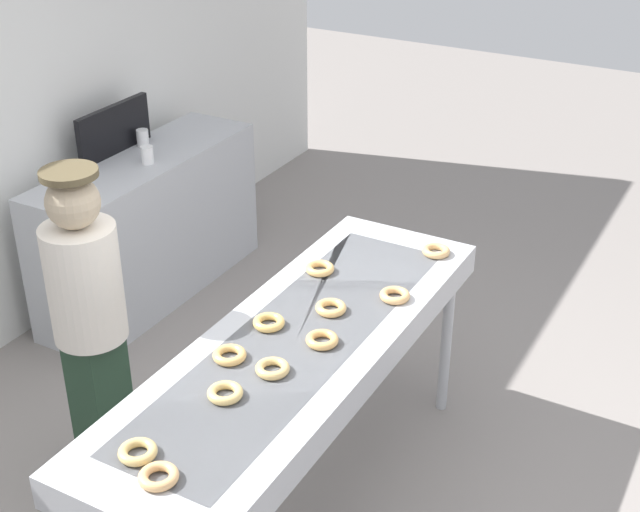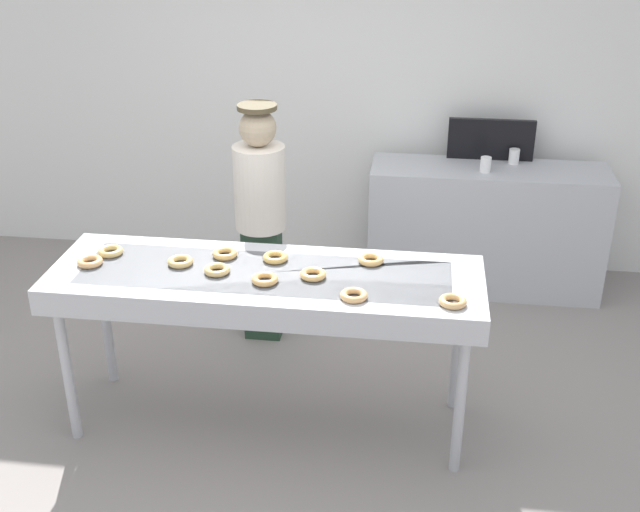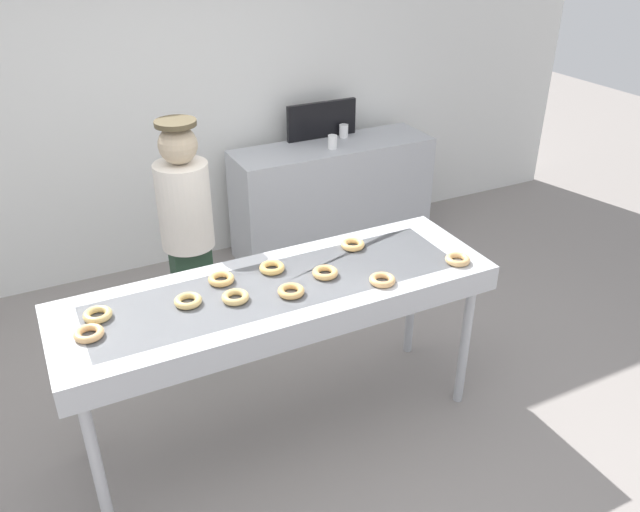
{
  "view_description": "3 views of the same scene",
  "coord_description": "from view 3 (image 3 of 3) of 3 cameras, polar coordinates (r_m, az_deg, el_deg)",
  "views": [
    {
      "loc": [
        -2.63,
        -1.58,
        3.0
      ],
      "look_at": [
        0.38,
        0.1,
        1.14
      ],
      "focal_mm": 49.71,
      "sensor_mm": 36.0,
      "label": 1
    },
    {
      "loc": [
        0.77,
        -3.65,
        2.86
      ],
      "look_at": [
        0.28,
        0.07,
        1.04
      ],
      "focal_mm": 44.6,
      "sensor_mm": 36.0,
      "label": 2
    },
    {
      "loc": [
        -1.07,
        -2.63,
        2.69
      ],
      "look_at": [
        0.29,
        0.11,
        1.0
      ],
      "focal_mm": 36.04,
      "sensor_mm": 36.0,
      "label": 3
    }
  ],
  "objects": [
    {
      "name": "back_wall",
      "position": [
        5.2,
        -14.22,
        13.89
      ],
      "size": [
        8.0,
        0.12,
        2.84
      ],
      "primitive_type": "cube",
      "color": "white",
      "rests_on": "ground"
    },
    {
      "name": "glazed_donut_5",
      "position": [
        3.11,
        -19.84,
        -6.49
      ],
      "size": [
        0.17,
        0.17,
        0.03
      ],
      "primitive_type": "torus",
      "rotation": [
        0.0,
        0.0,
        0.25
      ],
      "color": "#EBB06F",
      "rests_on": "fryer_conveyor"
    },
    {
      "name": "worker_baker",
      "position": [
        4.08,
        -11.71,
        2.33
      ],
      "size": [
        0.33,
        0.33,
        1.6
      ],
      "rotation": [
        0.0,
        0.0,
        3.28
      ],
      "color": "#243E2C",
      "rests_on": "ground"
    },
    {
      "name": "prep_counter",
      "position": [
        5.53,
        1.12,
        5.21
      ],
      "size": [
        1.7,
        0.52,
        0.95
      ],
      "primitive_type": "cube",
      "color": "#B7BABF",
      "rests_on": "ground"
    },
    {
      "name": "glazed_donut_7",
      "position": [
        3.22,
        -11.64,
        -3.92
      ],
      "size": [
        0.18,
        0.18,
        0.03
      ],
      "primitive_type": "torus",
      "rotation": [
        0.0,
        0.0,
        1.09
      ],
      "color": "#DEB96D",
      "rests_on": "fryer_conveyor"
    },
    {
      "name": "fryer_conveyor",
      "position": [
        3.36,
        -3.63,
        -3.72
      ],
      "size": [
        2.29,
        0.72,
        0.96
      ],
      "color": "#B7BABF",
      "rests_on": "ground"
    },
    {
      "name": "paper_cup_1",
      "position": [
        5.25,
        1.12,
        10.1
      ],
      "size": [
        0.08,
        0.08,
        0.11
      ],
      "primitive_type": "cylinder",
      "color": "white",
      "rests_on": "prep_counter"
    },
    {
      "name": "glazed_donut_1",
      "position": [
        3.44,
        -4.28,
        -1.04
      ],
      "size": [
        0.16,
        0.16,
        0.03
      ],
      "primitive_type": "torus",
      "rotation": [
        0.0,
        0.0,
        1.81
      ],
      "color": "#E2B35F",
      "rests_on": "fryer_conveyor"
    },
    {
      "name": "glazed_donut_10",
      "position": [
        3.67,
        2.92,
        1.03
      ],
      "size": [
        0.18,
        0.18,
        0.03
      ],
      "primitive_type": "torus",
      "rotation": [
        0.0,
        0.0,
        0.5
      ],
      "color": "#ECB668",
      "rests_on": "fryer_conveyor"
    },
    {
      "name": "menu_display",
      "position": [
        5.48,
        0.15,
        11.99
      ],
      "size": [
        0.62,
        0.04,
        0.3
      ],
      "primitive_type": "cube",
      "color": "black",
      "rests_on": "prep_counter"
    },
    {
      "name": "glazed_donut_2",
      "position": [
        3.34,
        5.56,
        -2.12
      ],
      "size": [
        0.17,
        0.17,
        0.03
      ],
      "primitive_type": "torus",
      "rotation": [
        0.0,
        0.0,
        2.83
      ],
      "color": "#E8AF6D",
      "rests_on": "fryer_conveyor"
    },
    {
      "name": "glazed_donut_9",
      "position": [
        3.21,
        -7.52,
        -3.64
      ],
      "size": [
        0.17,
        0.17,
        0.03
      ],
      "primitive_type": "torus",
      "rotation": [
        0.0,
        0.0,
        0.29
      ],
      "color": "#DCB46C",
      "rests_on": "fryer_conveyor"
    },
    {
      "name": "glazed_donut_3",
      "position": [
        3.37,
        -8.76,
        -2.03
      ],
      "size": [
        0.19,
        0.19,
        0.03
      ],
      "primitive_type": "torus",
      "rotation": [
        0.0,
        0.0,
        2.54
      ],
      "color": "#E0AE62",
      "rests_on": "fryer_conveyor"
    },
    {
      "name": "paper_cup_0",
      "position": [
        5.52,
        2.11,
        11.04
      ],
      "size": [
        0.08,
        0.08,
        0.11
      ],
      "primitive_type": "cylinder",
      "color": "white",
      "rests_on": "prep_counter"
    },
    {
      "name": "glazed_donut_4",
      "position": [
        3.23,
        -19.14,
        -4.94
      ],
      "size": [
        0.18,
        0.18,
        0.03
      ],
      "primitive_type": "torus",
      "rotation": [
        0.0,
        0.0,
        1.12
      ],
      "color": "#DDB96D",
      "rests_on": "fryer_conveyor"
    },
    {
      "name": "glazed_donut_6",
      "position": [
        3.24,
        -2.58,
        -3.13
      ],
      "size": [
        0.18,
        0.18,
        0.03
      ],
      "primitive_type": "torus",
      "rotation": [
        0.0,
        0.0,
        0.48
      ],
      "color": "#E2AB61",
      "rests_on": "fryer_conveyor"
    },
    {
      "name": "glazed_donut_0",
      "position": [
        3.39,
        0.47,
        -1.49
      ],
      "size": [
        0.17,
        0.17,
        0.03
      ],
      "primitive_type": "torus",
      "rotation": [
        0.0,
        0.0,
        2.79
      ],
      "color": "#EEB669",
      "rests_on": "fryer_conveyor"
    },
    {
      "name": "glazed_donut_8",
      "position": [
        3.59,
        12.13,
        -0.3
      ],
      "size": [
        0.19,
        0.19,
        0.03
      ],
      "primitive_type": "torus",
      "rotation": [
        0.0,
        0.0,
        0.68
      ],
      "color": "#E3B06F",
      "rests_on": "fryer_conveyor"
    },
    {
      "name": "ground_plane",
      "position": [
        3.91,
        -3.22,
        -14.68
      ],
      "size": [
        16.0,
        16.0,
        0.0
      ],
      "primitive_type": "plane",
      "color": "gray"
    }
  ]
}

